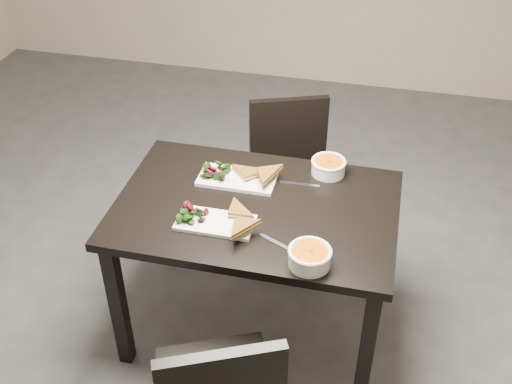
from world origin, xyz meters
The scene contains 13 objects.
ground centered at (0.00, 0.00, 0.00)m, with size 5.00×5.00×0.00m, color #47474C.
table centered at (0.44, -0.25, 0.65)m, with size 1.20×0.80×0.75m.
chair_far centered at (0.48, 0.44, 0.48)m, with size 0.54×0.54×0.85m.
plate_near centered at (0.31, -0.41, 0.76)m, with size 0.32×0.16×0.02m, color white.
sandwich_near centered at (0.38, -0.39, 0.79)m, with size 0.16×0.12×0.05m, color olive, non-canonical shape.
salad_near centered at (0.21, -0.41, 0.79)m, with size 0.10×0.09×0.04m, color black, non-canonical shape.
soup_bowl_near centered at (0.72, -0.56, 0.79)m, with size 0.17×0.17×0.07m.
cutlery_near centered at (0.59, -0.47, 0.75)m, with size 0.18×0.02×0.00m, color silver.
plate_far centered at (0.32, -0.09, 0.76)m, with size 0.35×0.17×0.02m, color white.
sandwich_far centered at (0.38, -0.10, 0.80)m, with size 0.17×0.13×0.06m, color olive, non-canonical shape.
salad_far centered at (0.22, -0.09, 0.79)m, with size 0.11×0.10×0.05m, color black, non-canonical shape.
soup_bowl_far centered at (0.71, 0.06, 0.79)m, with size 0.16×0.16×0.07m.
cutlery_far centered at (0.60, -0.05, 0.75)m, with size 0.18×0.02×0.00m, color silver.
Camera 1 is at (0.92, -2.28, 2.37)m, focal length 43.54 mm.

